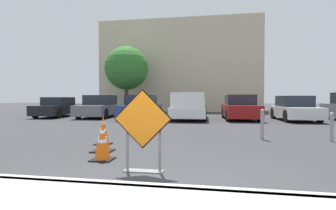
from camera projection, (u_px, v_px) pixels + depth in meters
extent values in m
plane|color=#333335|center=(196.00, 123.00, 13.41)|extent=(96.00, 96.00, 0.00)
cube|color=#999993|center=(145.00, 190.00, 3.56)|extent=(21.95, 0.20, 0.14)
cube|color=black|center=(143.00, 119.00, 4.60)|extent=(1.05, 0.02, 1.05)
cube|color=orange|center=(142.00, 119.00, 4.58)|extent=(0.99, 0.02, 0.99)
cube|color=slate|center=(144.00, 171.00, 4.67)|extent=(0.72, 0.20, 0.02)
cube|color=slate|center=(127.00, 145.00, 4.71)|extent=(0.04, 0.04, 0.95)
cube|color=slate|center=(160.00, 146.00, 4.60)|extent=(0.04, 0.04, 0.95)
cube|color=black|center=(103.00, 159.00, 5.53)|extent=(0.44, 0.44, 0.03)
cone|color=#EA590F|center=(102.00, 140.00, 5.52)|extent=(0.33, 0.33, 0.79)
cylinder|color=white|center=(102.00, 132.00, 5.51)|extent=(0.10, 0.10, 0.07)
cylinder|color=white|center=(102.00, 141.00, 5.52)|extent=(0.18, 0.18, 0.07)
cube|color=black|center=(103.00, 151.00, 6.41)|extent=(0.48, 0.48, 0.03)
cone|color=#EA590F|center=(103.00, 137.00, 6.40)|extent=(0.36, 0.36, 0.65)
cylinder|color=white|center=(103.00, 131.00, 6.39)|extent=(0.11, 0.11, 0.06)
cylinder|color=white|center=(103.00, 138.00, 6.40)|extent=(0.20, 0.20, 0.06)
cube|color=black|center=(103.00, 144.00, 7.39)|extent=(0.41, 0.41, 0.03)
cone|color=#EA590F|center=(103.00, 129.00, 7.38)|extent=(0.31, 0.31, 0.80)
cylinder|color=white|center=(103.00, 123.00, 7.37)|extent=(0.10, 0.10, 0.07)
cylinder|color=white|center=(103.00, 130.00, 7.38)|extent=(0.17, 0.17, 0.07)
cube|color=black|center=(58.00, 110.00, 17.98)|extent=(1.99, 4.26, 0.63)
cube|color=#1E232D|center=(58.00, 101.00, 18.07)|extent=(1.64, 2.01, 0.54)
cylinder|color=black|center=(59.00, 113.00, 16.62)|extent=(0.24, 0.67, 0.66)
cylinder|color=black|center=(36.00, 113.00, 16.79)|extent=(0.24, 0.67, 0.66)
cylinder|color=black|center=(77.00, 111.00, 19.18)|extent=(0.24, 0.67, 0.66)
cylinder|color=black|center=(57.00, 111.00, 19.35)|extent=(0.24, 0.67, 0.66)
cube|color=slate|center=(100.00, 110.00, 17.61)|extent=(2.14, 4.62, 0.66)
cube|color=#1E232D|center=(101.00, 100.00, 17.71)|extent=(1.78, 2.17, 0.64)
cylinder|color=black|center=(105.00, 114.00, 16.12)|extent=(0.24, 0.68, 0.67)
cylinder|color=black|center=(78.00, 113.00, 16.33)|extent=(0.24, 0.68, 0.67)
cylinder|color=black|center=(119.00, 111.00, 18.91)|extent=(0.24, 0.68, 0.67)
cylinder|color=black|center=(96.00, 111.00, 19.11)|extent=(0.24, 0.68, 0.67)
cube|color=navy|center=(141.00, 110.00, 16.43)|extent=(1.83, 4.30, 0.68)
cube|color=#1E232D|center=(141.00, 100.00, 16.51)|extent=(1.61, 1.98, 0.61)
cylinder|color=black|center=(149.00, 114.00, 14.98)|extent=(0.20, 0.72, 0.72)
cylinder|color=black|center=(121.00, 114.00, 15.27)|extent=(0.20, 0.72, 0.72)
cylinder|color=black|center=(158.00, 112.00, 17.60)|extent=(0.20, 0.72, 0.72)
cylinder|color=black|center=(134.00, 112.00, 17.89)|extent=(0.20, 0.72, 0.72)
cube|color=silver|center=(189.00, 111.00, 16.11)|extent=(2.17, 5.29, 0.55)
cube|color=silver|center=(188.00, 100.00, 14.93)|extent=(1.89, 2.15, 0.85)
cube|color=silver|center=(191.00, 102.00, 18.32)|extent=(1.87, 0.17, 0.45)
cube|color=silver|center=(205.00, 103.00, 17.00)|extent=(0.20, 2.51, 0.45)
cube|color=silver|center=(176.00, 103.00, 17.25)|extent=(0.20, 2.51, 0.45)
cylinder|color=black|center=(204.00, 115.00, 14.44)|extent=(0.27, 0.78, 0.77)
cylinder|color=black|center=(172.00, 114.00, 14.68)|extent=(0.27, 0.78, 0.77)
cylinder|color=black|center=(204.00, 112.00, 17.54)|extent=(0.27, 0.78, 0.77)
cylinder|color=black|center=(177.00, 111.00, 17.78)|extent=(0.27, 0.78, 0.77)
cube|color=maroon|center=(240.00, 111.00, 15.67)|extent=(2.09, 4.19, 0.70)
cube|color=#1E232D|center=(240.00, 100.00, 15.75)|extent=(1.74, 1.97, 0.61)
cylinder|color=black|center=(260.00, 115.00, 14.32)|extent=(0.24, 0.70, 0.69)
cylinder|color=black|center=(228.00, 115.00, 14.52)|extent=(0.24, 0.70, 0.69)
cylinder|color=black|center=(250.00, 113.00, 16.84)|extent=(0.24, 0.70, 0.69)
cylinder|color=black|center=(224.00, 113.00, 17.03)|extent=(0.24, 0.70, 0.69)
cube|color=silver|center=(295.00, 112.00, 15.04)|extent=(2.05, 4.11, 0.61)
cube|color=#1E232D|center=(294.00, 101.00, 15.12)|extent=(1.70, 1.94, 0.63)
cylinder|color=black|center=(320.00, 116.00, 13.71)|extent=(0.24, 0.70, 0.69)
cylinder|color=black|center=(287.00, 116.00, 13.91)|extent=(0.24, 0.70, 0.69)
cylinder|color=black|center=(301.00, 113.00, 16.19)|extent=(0.24, 0.70, 0.69)
cylinder|color=black|center=(273.00, 113.00, 16.38)|extent=(0.24, 0.70, 0.69)
cylinder|color=black|center=(327.00, 114.00, 15.84)|extent=(0.23, 0.64, 0.63)
cylinder|color=gray|center=(262.00, 125.00, 8.20)|extent=(0.11, 0.11, 0.91)
sphere|color=gray|center=(262.00, 111.00, 8.19)|extent=(0.12, 0.12, 0.12)
cylinder|color=gray|center=(332.00, 128.00, 7.86)|extent=(0.11, 0.11, 0.82)
sphere|color=gray|center=(332.00, 114.00, 7.85)|extent=(0.12, 0.12, 0.12)
cube|color=beige|center=(180.00, 68.00, 26.96)|extent=(15.61, 5.00, 8.83)
cylinder|color=#513823|center=(127.00, 98.00, 22.95)|extent=(0.32, 0.32, 2.48)
sphere|color=#2D6B28|center=(126.00, 68.00, 22.87)|extent=(3.78, 3.78, 3.78)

